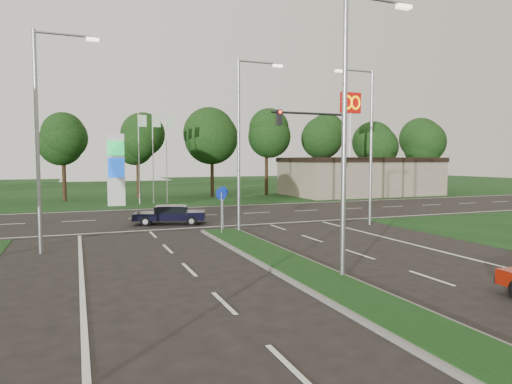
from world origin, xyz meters
name	(u,v)px	position (x,y,z in m)	size (l,w,h in m)	color
ground	(475,358)	(0.00, 0.00, 0.00)	(160.00, 160.00, 0.00)	black
verge_far	(134,189)	(0.00, 55.00, 0.00)	(160.00, 50.00, 0.02)	black
cross_road	(189,216)	(0.00, 24.00, 0.00)	(160.00, 12.00, 0.02)	black
median_kerb	(357,297)	(0.00, 4.00, 0.06)	(2.00, 26.00, 0.12)	slate
commercial_building	(360,177)	(22.00, 36.00, 2.00)	(16.00, 9.00, 4.00)	gray
streetlight_median_near	(350,120)	(1.00, 6.00, 5.08)	(2.53, 0.22, 9.00)	gray
streetlight_median_far	(242,136)	(1.00, 16.00, 5.08)	(2.53, 0.22, 9.00)	gray
streetlight_left_far	(42,129)	(-8.30, 14.00, 5.08)	(2.53, 0.22, 9.00)	gray
streetlight_right_far	(368,138)	(8.80, 16.00, 5.08)	(2.53, 0.22, 9.00)	gray
traffic_signal	(327,146)	(7.19, 18.00, 4.65)	(5.10, 0.42, 7.00)	black
median_signs	(222,200)	(0.00, 16.40, 1.71)	(1.16, 1.76, 2.38)	gray
gas_pylon	(119,168)	(-3.79, 33.05, 3.20)	(5.80, 1.26, 8.00)	silver
mcdonalds_sign	(350,117)	(18.00, 31.97, 7.99)	(2.20, 0.47, 10.40)	silver
treeline_far	(152,130)	(0.10, 39.93, 6.83)	(6.00, 6.00, 9.90)	black
navy_sedan	(170,214)	(-1.94, 20.50, 0.61)	(4.42, 2.78, 1.13)	black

